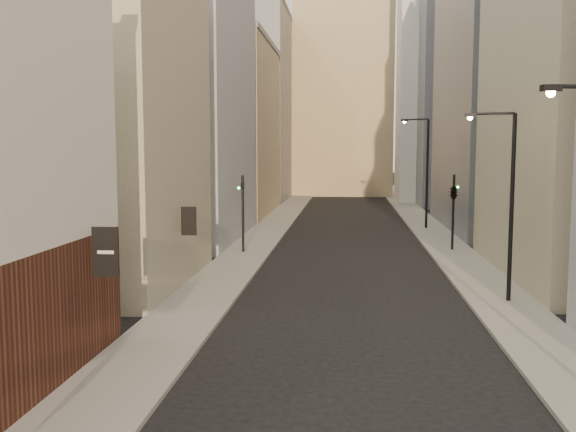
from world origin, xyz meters
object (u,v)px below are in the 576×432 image
object	(u,v)px
clock_tower	(343,74)
traffic_light_right	(454,191)
streetlamp_mid	(507,196)
white_tower	(432,52)
streetlamp_far	(425,166)
traffic_light_left	(243,197)

from	to	relation	value
clock_tower	traffic_light_right	size ratio (longest dim) A/B	8.98
streetlamp_mid	traffic_light_right	world-z (taller)	streetlamp_mid
white_tower	streetlamp_far	bearing A→B (deg)	-97.75
streetlamp_mid	traffic_light_right	size ratio (longest dim) A/B	1.64
traffic_light_left	traffic_light_right	world-z (taller)	same
streetlamp_mid	traffic_light_right	bearing A→B (deg)	101.44
clock_tower	streetlamp_mid	distance (m)	69.95
clock_tower	streetlamp_mid	bearing A→B (deg)	-83.68
white_tower	streetlamp_far	world-z (taller)	white_tower
white_tower	streetlamp_far	size ratio (longest dim) A/B	4.56
clock_tower	streetlamp_mid	xyz separation A→B (m)	(7.57, -68.32, -12.96)
white_tower	traffic_light_left	world-z (taller)	white_tower
clock_tower	streetlamp_far	xyz separation A→B (m)	(7.10, -42.68, -12.43)
streetlamp_far	traffic_light_right	bearing A→B (deg)	-64.97
traffic_light_left	streetlamp_mid	bearing A→B (deg)	152.65
streetlamp_far	traffic_light_right	size ratio (longest dim) A/B	1.82
streetlamp_mid	streetlamp_far	world-z (taller)	streetlamp_far
streetlamp_mid	streetlamp_far	distance (m)	25.66
clock_tower	streetlamp_far	distance (m)	45.01
streetlamp_far	white_tower	bearing A→B (deg)	104.62
clock_tower	streetlamp_mid	size ratio (longest dim) A/B	5.49
clock_tower	white_tower	size ratio (longest dim) A/B	1.08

